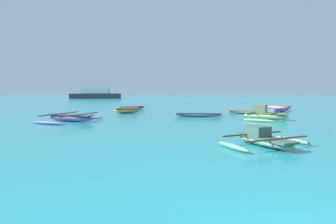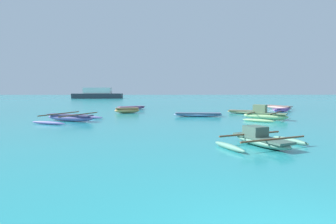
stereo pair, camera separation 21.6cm
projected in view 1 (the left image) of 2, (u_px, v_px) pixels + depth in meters
moored_boat_0 at (263, 139)px, 9.78m from camera, size 3.51×2.76×0.70m
moored_boat_1 at (277, 107)px, 29.02m from camera, size 1.98×3.70×0.40m
moored_boat_2 at (127, 110)px, 23.64m from camera, size 2.34×1.23×0.48m
moored_boat_3 at (70, 118)px, 17.42m from camera, size 3.93×4.58×0.51m
moored_boat_4 at (281, 110)px, 25.11m from camera, size 2.36×1.74×0.36m
moored_boat_5 at (131, 108)px, 28.11m from camera, size 3.12×2.34×0.35m
moored_boat_6 at (265, 115)px, 18.50m from camera, size 3.77×4.05×1.04m
moored_boat_7 at (245, 112)px, 23.11m from camera, size 3.24×2.20×0.31m
moored_boat_8 at (198, 114)px, 20.55m from camera, size 3.88×1.23×0.31m
distant_ferry at (96, 94)px, 66.30m from camera, size 12.46×2.74×2.74m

